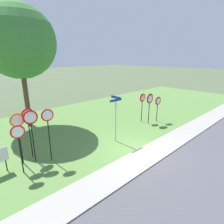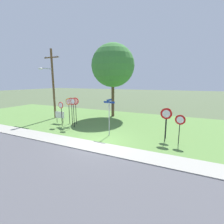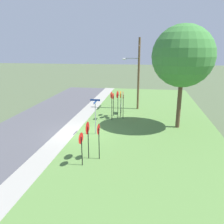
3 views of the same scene
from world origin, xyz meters
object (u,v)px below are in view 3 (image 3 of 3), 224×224
Objects in this scene: stop_sign_far_left at (121,98)px; stop_sign_far_center at (123,99)px; stop_sign_near_left at (113,100)px; yield_sign_far_left at (87,131)px; oak_tree_left at (183,56)px; stop_sign_far_right at (112,100)px; yield_sign_near_left at (81,141)px; utility_pole at (137,71)px; yield_sign_near_right at (98,133)px; notice_board at (121,106)px; stop_sign_near_right at (118,99)px; street_name_post at (95,114)px.

stop_sign_far_left is 0.69m from stop_sign_far_center.
stop_sign_far_center is (0.89, 1.12, 0.30)m from stop_sign_near_left.
yield_sign_far_left is 0.28× the size of oak_tree_left.
stop_sign_far_right is 8.37m from yield_sign_far_left.
stop_sign_far_right reaches higher than yield_sign_near_left.
utility_pole is (-13.03, 2.41, 2.48)m from yield_sign_far_left.
yield_sign_near_right is at bearing 10.27° from stop_sign_near_left.
yield_sign_far_left is at bearing -7.92° from notice_board.
stop_sign_far_center is (0.61, 0.31, 0.07)m from stop_sign_far_left.
stop_sign_far_left is 7.36m from oak_tree_left.
yield_sign_near_right is (8.98, -0.01, -0.26)m from stop_sign_near_right.
stop_sign_far_center reaches higher than yield_sign_far_left.
yield_sign_near_left is 0.26× the size of utility_pole.
utility_pole is (-3.48, 1.46, 2.40)m from stop_sign_far_left.
street_name_post is at bearing -168.57° from yield_sign_near_left.
yield_sign_near_right is at bearing -7.47° from utility_pole.
stop_sign_far_left is 1.13× the size of yield_sign_near_right.
stop_sign_far_left is 0.98× the size of stop_sign_far_center.
stop_sign_far_left is at bearing -179.07° from yield_sign_near_right.
utility_pole reaches higher than stop_sign_far_center.
stop_sign_far_left is at bearing 154.81° from stop_sign_far_right.
stop_sign_far_center is at bearing 9.59° from notice_board.
stop_sign_near_left is at bearing -113.26° from oak_tree_left.
stop_sign_far_center is 1.20m from stop_sign_far_right.
stop_sign_far_center is 1.16× the size of yield_sign_near_right.
stop_sign_far_right is 7.62m from oak_tree_left.
stop_sign_far_left is at bearing -113.90° from oak_tree_left.
street_name_post is (4.65, -1.73, -0.24)m from stop_sign_far_center.
notice_board is at bearing 169.74° from street_name_post.
utility_pole reaches higher than street_name_post.
stop_sign_near_right is 0.81m from stop_sign_far_right.
stop_sign_far_right is at bearing -29.05° from stop_sign_near_right.
stop_sign_near_right is 7.34m from oak_tree_left.
yield_sign_near_left is 0.71× the size of street_name_post.
street_name_post is at bearing -15.01° from notice_board.
utility_pole is at bearing 174.95° from yield_sign_near_right.
stop_sign_near_left is 0.86× the size of stop_sign_near_right.
stop_sign_far_right reaches higher than notice_board.
oak_tree_left is (2.42, 5.47, 4.29)m from stop_sign_far_left.
yield_sign_near_left is 0.24× the size of oak_tree_left.
street_name_post is (-4.27, -1.18, 0.00)m from yield_sign_near_right.
yield_sign_near_left is at bearing 5.44° from stop_sign_near_left.
stop_sign_far_right is at bearing -174.14° from yield_sign_near_right.
stop_sign_far_center reaches higher than notice_board.
stop_sign_far_left is 10.56m from yield_sign_near_left.
notice_board is (-11.67, 1.00, -0.72)m from yield_sign_near_left.
stop_sign_far_right is 5.66m from utility_pole.
stop_sign_far_center is 0.31× the size of oak_tree_left.
street_name_post is at bearing 0.66° from stop_sign_near_left.
yield_sign_near_left is (9.88, -1.41, -0.45)m from stop_sign_far_center.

